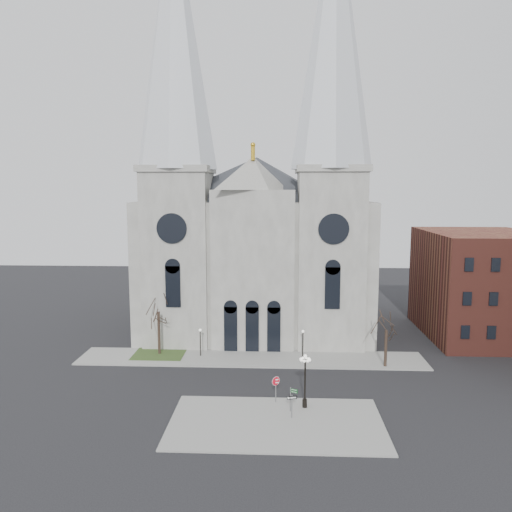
{
  "coord_description": "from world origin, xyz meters",
  "views": [
    {
      "loc": [
        3.11,
        -44.72,
        19.6
      ],
      "look_at": [
        0.7,
        8.0,
        12.5
      ],
      "focal_mm": 35.0,
      "sensor_mm": 36.0,
      "label": 1
    }
  ],
  "objects_px": {
    "globe_lamp": "(305,374)",
    "street_name_sign": "(291,397)",
    "one_way_sign": "(292,402)",
    "stop_sign": "(276,384)"
  },
  "relations": [
    {
      "from": "stop_sign",
      "to": "one_way_sign",
      "type": "height_order",
      "value": "stop_sign"
    },
    {
      "from": "globe_lamp",
      "to": "one_way_sign",
      "type": "height_order",
      "value": "globe_lamp"
    },
    {
      "from": "stop_sign",
      "to": "globe_lamp",
      "type": "xyz_separation_m",
      "value": [
        2.61,
        -0.96,
        1.33
      ]
    },
    {
      "from": "globe_lamp",
      "to": "one_way_sign",
      "type": "distance_m",
      "value": 2.98
    },
    {
      "from": "stop_sign",
      "to": "street_name_sign",
      "type": "distance_m",
      "value": 2.37
    },
    {
      "from": "globe_lamp",
      "to": "street_name_sign",
      "type": "height_order",
      "value": "globe_lamp"
    },
    {
      "from": "globe_lamp",
      "to": "one_way_sign",
      "type": "bearing_deg",
      "value": -119.56
    },
    {
      "from": "one_way_sign",
      "to": "stop_sign",
      "type": "bearing_deg",
      "value": 100.5
    },
    {
      "from": "stop_sign",
      "to": "street_name_sign",
      "type": "xyz_separation_m",
      "value": [
        1.38,
        -1.86,
        -0.47
      ]
    },
    {
      "from": "one_way_sign",
      "to": "street_name_sign",
      "type": "height_order",
      "value": "street_name_sign"
    }
  ]
}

